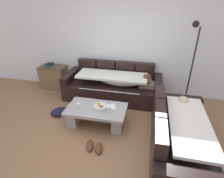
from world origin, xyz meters
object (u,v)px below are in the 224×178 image
at_px(couch_along_wall, 114,86).
at_px(couch_near_window, 179,137).
at_px(pair_of_shoes, 94,147).
at_px(wine_glass_near_right, 109,109).
at_px(fruit_bowl, 100,107).
at_px(side_cabinet, 54,77).
at_px(crumpled_garment, 60,112).
at_px(coffee_table, 97,114).
at_px(open_magazine, 109,107).
at_px(wine_glass_near_left, 79,106).
at_px(floor_lamp, 191,60).
at_px(book_stack_on_cabinet, 50,65).

height_order(couch_along_wall, couch_near_window, same).
distance_m(couch_near_window, pair_of_shoes, 1.44).
bearing_deg(wine_glass_near_right, fruit_bowl, 143.65).
xyz_separation_m(side_cabinet, crumpled_garment, (0.77, -1.22, -0.26)).
distance_m(coffee_table, wine_glass_near_right, 0.42).
relative_size(open_magazine, pair_of_shoes, 0.79).
bearing_deg(pair_of_shoes, wine_glass_near_left, 131.01).
distance_m(coffee_table, fruit_bowl, 0.20).
relative_size(wine_glass_near_left, floor_lamp, 0.09).
xyz_separation_m(couch_near_window, floor_lamp, (0.31, 1.74, 0.78)).
bearing_deg(crumpled_garment, couch_along_wall, 43.51).
bearing_deg(fruit_bowl, book_stack_on_cabinet, 143.46).
distance_m(wine_glass_near_left, open_magazine, 0.60).
distance_m(coffee_table, open_magazine, 0.29).
height_order(open_magazine, pair_of_shoes, open_magazine).
bearing_deg(open_magazine, floor_lamp, 20.93).
xyz_separation_m(coffee_table, pair_of_shoes, (0.16, -0.70, -0.19)).
relative_size(open_magazine, book_stack_on_cabinet, 1.25).
distance_m(couch_near_window, wine_glass_near_left, 1.89).
bearing_deg(crumpled_garment, side_cabinet, 122.13).
height_order(coffee_table, wine_glass_near_left, wine_glass_near_left).
distance_m(wine_glass_near_right, open_magazine, 0.27).
xyz_separation_m(couch_along_wall, crumpled_garment, (-1.05, -1.00, -0.27)).
distance_m(side_cabinet, pair_of_shoes, 2.78).
height_order(wine_glass_near_right, crumpled_garment, wine_glass_near_right).
xyz_separation_m(couch_near_window, side_cabinet, (-3.24, 1.85, -0.02)).
bearing_deg(wine_glass_near_left, pair_of_shoes, -48.99).
xyz_separation_m(couch_along_wall, couch_near_window, (1.42, -1.62, 0.01)).
height_order(couch_along_wall, floor_lamp, floor_lamp).
bearing_deg(couch_near_window, crumpled_garment, 75.74).
bearing_deg(floor_lamp, couch_near_window, -100.14).
relative_size(book_stack_on_cabinet, floor_lamp, 0.11).
relative_size(wine_glass_near_right, side_cabinet, 0.23).
distance_m(side_cabinet, floor_lamp, 3.64).
xyz_separation_m(couch_along_wall, book_stack_on_cabinet, (-1.88, 0.22, 0.36)).
xyz_separation_m(wine_glass_near_right, book_stack_on_cabinet, (-2.04, 1.51, 0.19)).
xyz_separation_m(floor_lamp, pair_of_shoes, (-1.70, -1.95, -1.07)).
relative_size(coffee_table, fruit_bowl, 4.29).
height_order(wine_glass_near_left, pair_of_shoes, wine_glass_near_left).
bearing_deg(crumpled_garment, wine_glass_near_left, -26.86).
bearing_deg(wine_glass_near_left, couch_near_window, -9.70).
relative_size(pair_of_shoes, crumpled_garment, 0.89).
height_order(open_magazine, side_cabinet, side_cabinet).
bearing_deg(couch_along_wall, couch_near_window, -48.81).
distance_m(book_stack_on_cabinet, floor_lamp, 3.64).
distance_m(open_magazine, side_cabinet, 2.31).
xyz_separation_m(coffee_table, fruit_bowl, (0.08, 0.01, 0.18)).
distance_m(couch_near_window, crumpled_garment, 2.56).
xyz_separation_m(floor_lamp, crumpled_garment, (-2.78, -1.11, -1.06)).
height_order(wine_glass_near_right, open_magazine, wine_glass_near_right).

